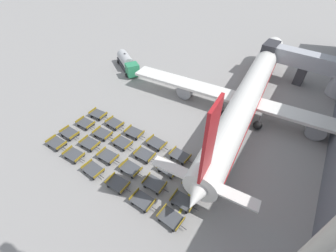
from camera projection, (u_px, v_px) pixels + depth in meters
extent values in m
plane|color=gray|center=(153.00, 82.00, 43.37)|extent=(500.00, 500.00, 0.00)
cube|color=#A8AAB2|center=(307.00, 60.00, 40.18)|extent=(13.54, 3.37, 2.61)
cube|color=#2D2D33|center=(270.00, 51.00, 43.14)|extent=(2.61, 4.11, 3.13)
cube|color=#38383D|center=(301.00, 75.00, 42.17)|extent=(1.72, 2.48, 3.32)
cylinder|color=white|center=(250.00, 91.00, 34.85)|extent=(6.70, 40.04, 3.74)
sphere|color=white|center=(273.00, 46.00, 47.79)|extent=(3.56, 3.56, 3.56)
cone|color=white|center=(199.00, 190.00, 21.92)|extent=(3.88, 4.74, 3.56)
cube|color=red|center=(209.00, 143.00, 18.39)|extent=(0.49, 2.82, 8.17)
cube|color=white|center=(202.00, 181.00, 21.96)|extent=(11.08, 2.08, 0.24)
cube|color=white|center=(246.00, 101.00, 34.38)|extent=(39.47, 6.07, 0.44)
cylinder|color=gray|center=(316.00, 127.00, 31.83)|extent=(2.88, 3.24, 2.66)
cylinder|color=gray|center=(187.00, 89.00, 39.15)|extent=(2.88, 3.24, 2.66)
cube|color=red|center=(249.00, 95.00, 35.29)|extent=(6.47, 36.07, 0.67)
cylinder|color=#56565B|center=(263.00, 69.00, 44.13)|extent=(0.24, 0.24, 1.88)
sphere|color=black|center=(262.00, 73.00, 44.76)|extent=(1.33, 1.33, 1.33)
cylinder|color=#56565B|center=(259.00, 120.00, 32.52)|extent=(0.24, 0.24, 1.88)
sphere|color=black|center=(257.00, 125.00, 33.15)|extent=(1.33, 1.33, 1.33)
cylinder|color=#56565B|center=(223.00, 109.00, 34.53)|extent=(0.24, 0.24, 1.88)
sphere|color=black|center=(222.00, 114.00, 35.16)|extent=(1.33, 1.33, 1.33)
cube|color=#2D8C5B|center=(132.00, 70.00, 44.00)|extent=(3.08, 3.14, 2.28)
cube|color=#333338|center=(126.00, 64.00, 48.00)|extent=(5.90, 4.93, 1.07)
cylinder|color=#B7BABC|center=(125.00, 59.00, 47.28)|extent=(5.60, 4.67, 2.21)
sphere|color=#333338|center=(125.00, 54.00, 46.54)|extent=(0.44, 0.44, 0.44)
sphere|color=black|center=(127.00, 75.00, 44.59)|extent=(0.90, 0.90, 0.90)
sphere|color=black|center=(138.00, 73.00, 45.27)|extent=(0.90, 0.90, 0.90)
sphere|color=black|center=(119.00, 62.00, 48.81)|extent=(0.90, 0.90, 0.90)
sphere|color=black|center=(129.00, 60.00, 49.49)|extent=(0.90, 0.90, 0.90)
cube|color=#424449|center=(56.00, 143.00, 30.64)|extent=(2.48, 1.69, 0.10)
cube|color=olive|center=(62.00, 145.00, 30.01)|extent=(0.09, 1.68, 0.32)
cube|color=olive|center=(51.00, 138.00, 30.98)|extent=(0.09, 1.68, 0.32)
cube|color=#333338|center=(64.00, 148.00, 30.08)|extent=(0.70, 0.06, 0.06)
sphere|color=black|center=(57.00, 151.00, 30.09)|extent=(0.36, 0.36, 0.36)
sphere|color=black|center=(66.00, 144.00, 30.98)|extent=(0.36, 0.36, 0.36)
sphere|color=black|center=(49.00, 145.00, 30.80)|extent=(0.36, 0.36, 0.36)
sphere|color=black|center=(58.00, 139.00, 31.68)|extent=(0.36, 0.36, 0.36)
cube|color=#424449|center=(74.00, 155.00, 29.08)|extent=(2.53, 1.76, 0.10)
cube|color=olive|center=(80.00, 157.00, 28.48)|extent=(0.14, 1.68, 0.32)
cube|color=olive|center=(67.00, 150.00, 29.40)|extent=(0.14, 1.68, 0.32)
cube|color=#333338|center=(83.00, 160.00, 28.55)|extent=(0.70, 0.08, 0.06)
sphere|color=black|center=(75.00, 163.00, 28.54)|extent=(0.36, 0.36, 0.36)
sphere|color=black|center=(83.00, 155.00, 29.45)|extent=(0.36, 0.36, 0.36)
sphere|color=black|center=(66.00, 157.00, 29.21)|extent=(0.36, 0.36, 0.36)
sphere|color=black|center=(74.00, 150.00, 30.11)|extent=(0.36, 0.36, 0.36)
cube|color=#424449|center=(93.00, 169.00, 27.32)|extent=(2.58, 1.84, 0.10)
cube|color=olive|center=(99.00, 173.00, 26.64)|extent=(0.19, 1.68, 0.32)
cube|color=olive|center=(86.00, 164.00, 27.71)|extent=(0.19, 1.68, 0.32)
cube|color=#333338|center=(102.00, 177.00, 26.69)|extent=(0.70, 0.11, 0.06)
sphere|color=black|center=(94.00, 179.00, 26.76)|extent=(0.36, 0.36, 0.36)
sphere|color=black|center=(103.00, 171.00, 27.60)|extent=(0.36, 0.36, 0.36)
sphere|color=black|center=(85.00, 172.00, 27.53)|extent=(0.36, 0.36, 0.36)
sphere|color=black|center=(94.00, 164.00, 28.38)|extent=(0.36, 0.36, 0.36)
cube|color=#424449|center=(118.00, 183.00, 25.86)|extent=(2.48, 1.69, 0.10)
cube|color=olive|center=(125.00, 187.00, 25.23)|extent=(0.09, 1.68, 0.32)
cube|color=olive|center=(110.00, 178.00, 26.20)|extent=(0.09, 1.68, 0.32)
cube|color=#333338|center=(128.00, 191.00, 25.30)|extent=(0.70, 0.06, 0.06)
sphere|color=black|center=(120.00, 193.00, 25.31)|extent=(0.36, 0.36, 0.36)
sphere|color=black|center=(128.00, 184.00, 26.20)|extent=(0.36, 0.36, 0.36)
sphere|color=black|center=(108.00, 186.00, 26.01)|extent=(0.36, 0.36, 0.36)
sphere|color=black|center=(117.00, 177.00, 26.90)|extent=(0.36, 0.36, 0.36)
cube|color=#424449|center=(143.00, 200.00, 24.26)|extent=(2.49, 1.70, 0.10)
cube|color=olive|center=(151.00, 205.00, 23.63)|extent=(0.10, 1.68, 0.32)
cube|color=olive|center=(134.00, 194.00, 24.62)|extent=(0.10, 1.68, 0.32)
cube|color=#333338|center=(154.00, 209.00, 23.69)|extent=(0.70, 0.07, 0.06)
sphere|color=black|center=(145.00, 211.00, 23.71)|extent=(0.36, 0.36, 0.36)
sphere|color=black|center=(153.00, 201.00, 24.59)|extent=(0.36, 0.36, 0.36)
sphere|color=black|center=(133.00, 203.00, 24.43)|extent=(0.36, 0.36, 0.36)
sphere|color=black|center=(141.00, 193.00, 25.31)|extent=(0.36, 0.36, 0.36)
cube|color=#424449|center=(171.00, 218.00, 22.83)|extent=(2.57, 1.83, 0.10)
cube|color=olive|center=(180.00, 224.00, 22.15)|extent=(0.19, 1.68, 0.32)
cube|color=olive|center=(161.00, 210.00, 23.22)|extent=(0.19, 1.68, 0.32)
cube|color=#333338|center=(184.00, 228.00, 22.20)|extent=(0.70, 0.11, 0.06)
sphere|color=black|center=(173.00, 230.00, 22.27)|extent=(0.36, 0.36, 0.36)
sphere|color=black|center=(182.00, 219.00, 23.11)|extent=(0.36, 0.36, 0.36)
sphere|color=black|center=(160.00, 220.00, 23.04)|extent=(0.36, 0.36, 0.36)
sphere|color=black|center=(168.00, 209.00, 23.89)|extent=(0.36, 0.36, 0.36)
cube|color=#424449|center=(70.00, 133.00, 32.10)|extent=(2.52, 1.74, 0.10)
cube|color=olive|center=(75.00, 135.00, 31.45)|extent=(0.13, 1.68, 0.32)
cube|color=olive|center=(64.00, 129.00, 32.47)|extent=(0.13, 1.68, 0.32)
cube|color=#333338|center=(77.00, 138.00, 31.50)|extent=(0.70, 0.08, 0.06)
sphere|color=black|center=(70.00, 140.00, 31.55)|extent=(0.36, 0.36, 0.36)
sphere|color=black|center=(78.00, 134.00, 32.41)|extent=(0.36, 0.36, 0.36)
sphere|color=black|center=(62.00, 135.00, 32.28)|extent=(0.36, 0.36, 0.36)
sphere|color=black|center=(71.00, 130.00, 33.15)|extent=(0.36, 0.36, 0.36)
cube|color=#424449|center=(90.00, 143.00, 30.58)|extent=(2.50, 1.72, 0.10)
cube|color=olive|center=(96.00, 146.00, 29.96)|extent=(0.11, 1.68, 0.32)
cube|color=olive|center=(83.00, 139.00, 30.91)|extent=(0.11, 1.68, 0.32)
cube|color=#333338|center=(98.00, 148.00, 30.03)|extent=(0.70, 0.07, 0.06)
sphere|color=black|center=(91.00, 151.00, 30.04)|extent=(0.36, 0.36, 0.36)
sphere|color=black|center=(99.00, 144.00, 30.93)|extent=(0.36, 0.36, 0.36)
sphere|color=black|center=(82.00, 146.00, 30.72)|extent=(0.36, 0.36, 0.36)
sphere|color=black|center=(90.00, 140.00, 31.62)|extent=(0.36, 0.36, 0.36)
cube|color=#424449|center=(108.00, 156.00, 28.91)|extent=(2.49, 1.70, 0.10)
cube|color=olive|center=(115.00, 159.00, 28.29)|extent=(0.10, 1.68, 0.32)
cube|color=olive|center=(101.00, 151.00, 29.25)|extent=(0.10, 1.68, 0.32)
cube|color=#333338|center=(117.00, 162.00, 28.36)|extent=(0.70, 0.07, 0.06)
sphere|color=black|center=(110.00, 164.00, 28.37)|extent=(0.36, 0.36, 0.36)
sphere|color=black|center=(117.00, 157.00, 29.26)|extent=(0.36, 0.36, 0.36)
sphere|color=black|center=(100.00, 159.00, 29.07)|extent=(0.36, 0.36, 0.36)
sphere|color=black|center=(108.00, 152.00, 29.95)|extent=(0.36, 0.36, 0.36)
cube|color=#424449|center=(131.00, 168.00, 27.45)|extent=(2.53, 1.76, 0.10)
cube|color=olive|center=(138.00, 172.00, 26.79)|extent=(0.14, 1.68, 0.32)
cube|color=olive|center=(123.00, 163.00, 27.82)|extent=(0.14, 1.68, 0.32)
cube|color=#333338|center=(141.00, 175.00, 26.85)|extent=(0.70, 0.08, 0.06)
sphere|color=black|center=(132.00, 177.00, 26.89)|extent=(0.36, 0.36, 0.36)
sphere|color=black|center=(140.00, 170.00, 27.76)|extent=(0.36, 0.36, 0.36)
sphere|color=black|center=(122.00, 171.00, 27.64)|extent=(0.36, 0.36, 0.36)
sphere|color=black|center=(130.00, 163.00, 28.50)|extent=(0.36, 0.36, 0.36)
cube|color=#424449|center=(154.00, 184.00, 25.84)|extent=(2.51, 1.73, 0.10)
cube|color=olive|center=(163.00, 187.00, 25.22)|extent=(0.12, 1.68, 0.32)
cube|color=olive|center=(146.00, 178.00, 26.17)|extent=(0.12, 1.68, 0.32)
cube|color=#333338|center=(166.00, 191.00, 25.29)|extent=(0.70, 0.08, 0.06)
sphere|color=black|center=(157.00, 193.00, 25.30)|extent=(0.36, 0.36, 0.36)
sphere|color=black|center=(164.00, 184.00, 26.19)|extent=(0.36, 0.36, 0.36)
sphere|color=black|center=(145.00, 186.00, 25.98)|extent=(0.36, 0.36, 0.36)
sphere|color=black|center=(152.00, 178.00, 26.87)|extent=(0.36, 0.36, 0.36)
cube|color=#424449|center=(183.00, 201.00, 24.21)|extent=(2.47, 1.68, 0.10)
cube|color=olive|center=(193.00, 206.00, 23.58)|extent=(0.08, 1.68, 0.32)
cube|color=olive|center=(174.00, 194.00, 24.56)|extent=(0.08, 1.68, 0.32)
cube|color=#333338|center=(196.00, 209.00, 23.64)|extent=(0.70, 0.06, 0.06)
sphere|color=black|center=(186.00, 212.00, 23.67)|extent=(0.36, 0.36, 0.36)
sphere|color=black|center=(193.00, 202.00, 24.55)|extent=(0.36, 0.36, 0.36)
sphere|color=black|center=(173.00, 204.00, 24.37)|extent=(0.36, 0.36, 0.36)
sphere|color=black|center=(179.00, 194.00, 25.25)|extent=(0.36, 0.36, 0.36)
cube|color=#424449|center=(85.00, 123.00, 33.69)|extent=(2.48, 1.70, 0.10)
cube|color=olive|center=(91.00, 125.00, 33.07)|extent=(0.10, 1.68, 0.32)
cube|color=olive|center=(80.00, 119.00, 34.03)|extent=(0.10, 1.68, 0.32)
cube|color=#333338|center=(93.00, 127.00, 33.13)|extent=(0.70, 0.07, 0.06)
sphere|color=black|center=(86.00, 130.00, 33.15)|extent=(0.36, 0.36, 0.36)
sphere|color=black|center=(94.00, 124.00, 34.03)|extent=(0.36, 0.36, 0.36)
sphere|color=black|center=(78.00, 125.00, 33.84)|extent=(0.36, 0.36, 0.36)
sphere|color=black|center=(86.00, 120.00, 34.73)|extent=(0.36, 0.36, 0.36)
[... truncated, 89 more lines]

